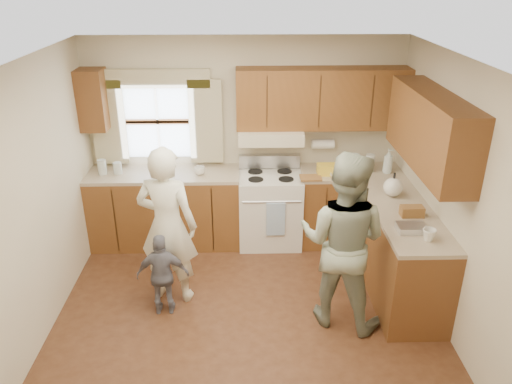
{
  "coord_description": "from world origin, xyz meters",
  "views": [
    {
      "loc": [
        -0.01,
        -4.12,
        3.2
      ],
      "look_at": [
        0.1,
        0.4,
        1.15
      ],
      "focal_mm": 35.0,
      "sensor_mm": 36.0,
      "label": 1
    }
  ],
  "objects_px": {
    "stove": "(270,208)",
    "woman_right": "(343,241)",
    "child": "(163,275)",
    "woman_left": "(168,226)"
  },
  "relations": [
    {
      "from": "stove",
      "to": "woman_right",
      "type": "bearing_deg",
      "value": -69.19
    },
    {
      "from": "woman_right",
      "to": "child",
      "type": "distance_m",
      "value": 1.78
    },
    {
      "from": "stove",
      "to": "child",
      "type": "height_order",
      "value": "stove"
    },
    {
      "from": "stove",
      "to": "woman_left",
      "type": "bearing_deg",
      "value": -133.53
    },
    {
      "from": "woman_right",
      "to": "child",
      "type": "xyz_separation_m",
      "value": [
        -1.72,
        0.14,
        -0.44
      ]
    },
    {
      "from": "stove",
      "to": "woman_right",
      "type": "xyz_separation_m",
      "value": [
        0.59,
        -1.56,
        0.41
      ]
    },
    {
      "from": "child",
      "to": "woman_left",
      "type": "bearing_deg",
      "value": -100.0
    },
    {
      "from": "woman_left",
      "to": "woman_right",
      "type": "distance_m",
      "value": 1.73
    },
    {
      "from": "woman_left",
      "to": "child",
      "type": "xyz_separation_m",
      "value": [
        -0.04,
        -0.27,
        -0.4
      ]
    },
    {
      "from": "stove",
      "to": "child",
      "type": "bearing_deg",
      "value": -128.55
    }
  ]
}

